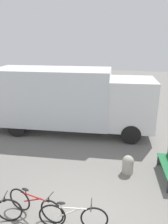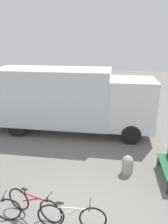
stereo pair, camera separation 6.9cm
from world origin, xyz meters
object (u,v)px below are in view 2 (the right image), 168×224
(delivery_truck, at_px, (71,98))
(bicycle_far, at_px, (72,216))
(bollard_near_bench, at_px, (128,164))
(bicycle_middle, at_px, (34,204))

(delivery_truck, height_order, bicycle_far, delivery_truck)
(bollard_near_bench, bearing_deg, bicycle_middle, -130.79)
(delivery_truck, xyz_separation_m, bicycle_far, (1.88, -5.92, -1.36))
(bicycle_far, distance_m, bollard_near_bench, 3.01)
(delivery_truck, relative_size, bollard_near_bench, 12.12)
(bicycle_far, bearing_deg, delivery_truck, 98.83)
(delivery_truck, distance_m, bicycle_middle, 5.98)
(bicycle_middle, distance_m, bicycle_far, 1.09)
(delivery_truck, bearing_deg, bicycle_middle, -87.45)
(bicycle_far, relative_size, bollard_near_bench, 2.59)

